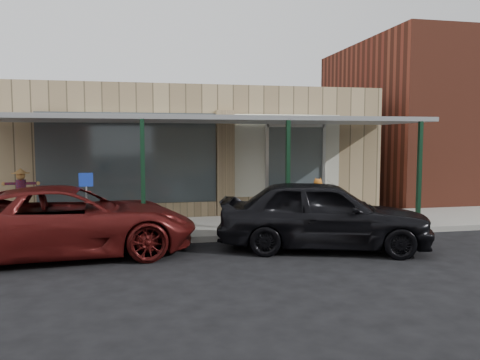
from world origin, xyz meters
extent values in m
plane|color=black|center=(0.00, 0.00, 0.00)|extent=(120.00, 120.00, 0.00)
cube|color=gray|center=(0.00, 3.60, 0.07)|extent=(40.00, 3.20, 0.15)
cube|color=tan|center=(0.00, 8.20, 2.10)|extent=(12.00, 6.00, 4.20)
cube|color=#475256|center=(-2.20, 5.05, 1.90)|extent=(5.20, 0.06, 2.80)
cube|color=#475256|center=(3.00, 5.18, 1.50)|extent=(1.80, 0.06, 2.80)
cube|color=tan|center=(0.70, 5.10, 1.70)|extent=(0.55, 0.30, 3.40)
cube|color=tan|center=(-2.20, 5.10, 0.35)|extent=(5.20, 0.30, 0.50)
cube|color=beige|center=(0.00, 5.17, 2.00)|extent=(9.00, 0.02, 2.60)
cube|color=white|center=(0.00, 5.14, 3.20)|extent=(7.50, 0.03, 0.10)
cube|color=gray|center=(0.00, 3.60, 3.05)|extent=(12.00, 3.00, 0.12)
cube|color=black|center=(-1.80, 2.15, 1.55)|extent=(0.10, 0.10, 2.95)
cube|color=black|center=(1.80, 2.15, 1.55)|extent=(0.10, 0.10, 2.95)
cube|color=black|center=(5.50, 2.15, 1.55)|extent=(0.10, 0.10, 2.95)
cylinder|color=#44341B|center=(-5.00, 4.17, 0.36)|extent=(0.81, 0.81, 0.41)
cylinder|color=navy|center=(-5.00, 4.17, 0.71)|extent=(0.30, 0.30, 0.31)
cylinder|color=maroon|center=(-5.00, 4.17, 1.15)|extent=(0.32, 0.32, 0.56)
sphere|color=tan|center=(-5.00, 4.17, 1.54)|extent=(0.23, 0.23, 0.23)
cone|color=tan|center=(-5.00, 4.17, 1.67)|extent=(0.37, 0.37, 0.14)
cylinder|color=#44341B|center=(-2.28, 3.49, 0.35)|extent=(0.66, 0.66, 0.40)
ellipsoid|color=#DB5D0D|center=(-2.28, 3.49, 0.68)|extent=(0.32, 0.32, 0.26)
cylinder|color=#4C471E|center=(-2.28, 3.49, 0.83)|extent=(0.04, 0.04, 0.06)
cylinder|color=gray|center=(-3.13, 2.40, 0.77)|extent=(0.04, 0.04, 1.24)
cube|color=#1633AA|center=(-3.13, 2.40, 1.55)|extent=(0.32, 0.04, 0.32)
imported|color=black|center=(2.21, 0.79, 0.81)|extent=(5.09, 3.21, 1.61)
ellipsoid|color=orange|center=(2.46, 1.72, 1.16)|extent=(0.29, 0.25, 0.38)
sphere|color=orange|center=(2.46, 1.76, 1.43)|extent=(0.21, 0.21, 0.21)
cylinder|color=#19742C|center=(2.46, 1.72, 1.31)|extent=(0.15, 0.15, 0.02)
imported|color=#501110|center=(-3.38, 1.34, 0.76)|extent=(5.65, 2.98, 1.51)
camera|label=1|loc=(-1.78, -9.17, 2.50)|focal=35.00mm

